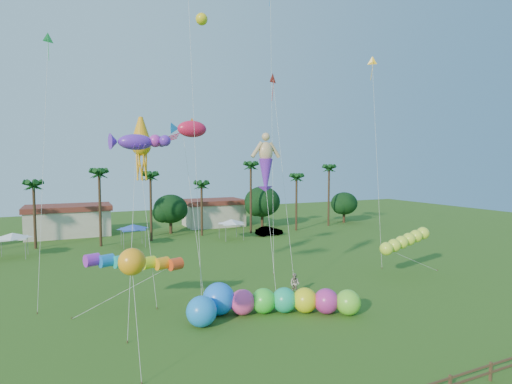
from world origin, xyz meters
name	(u,v)px	position (x,y,z in m)	size (l,w,h in m)	color
ground	(327,354)	(0.00, 0.00, 0.00)	(160.00, 160.00, 0.00)	#285116
tree_line	(188,207)	(3.57, 44.00, 4.28)	(69.46, 8.91, 11.00)	#3A2819
buildings_row	(140,219)	(-3.09, 50.00, 2.00)	(35.00, 7.00, 4.00)	beige
tent_row	(134,227)	(-6.00, 36.33, 2.75)	(31.00, 4.00, 0.60)	white
car_b	(269,231)	(14.65, 36.61, 0.71)	(1.50, 4.30, 1.42)	#4C4C54
spectator_b	(295,284)	(3.86, 10.32, 0.89)	(0.87, 0.68, 1.79)	#A79B8B
caterpillar_inflatable	(275,300)	(0.19, 6.97, 1.01)	(11.29, 6.63, 2.42)	#FF4394
blue_ball	(202,311)	(-5.53, 7.04, 1.07)	(2.13, 2.13, 2.13)	#1A87F1
rainbow_tube	(153,266)	(-8.03, 11.41, 3.46)	(9.24, 2.22, 3.95)	#EC451A
green_worm	(386,249)	(14.13, 10.34, 3.03)	(10.76, 1.97, 3.81)	#C8F035
orange_ball_kite	(132,262)	(-10.73, 2.13, 6.19)	(1.80, 1.83, 6.90)	#FF9B14
merman_kite	(266,166)	(1.75, 11.77, 11.05)	(2.08, 4.33, 13.48)	#DCB17D
fish_kite	(192,129)	(-3.00, 17.82, 14.53)	(4.34, 5.66, 15.41)	#DF1841
squid_kite	(141,146)	(-8.18, 14.65, 12.69)	(1.81, 3.95, 15.18)	#FBA114
lobster_kite	(136,142)	(-9.30, 9.97, 12.77)	(4.59, 5.23, 13.57)	#6626C2
delta_kite_red	(273,83)	(4.83, 16.37, 19.23)	(1.23, 5.29, 20.18)	red
delta_kite_yellow	(372,65)	(17.69, 16.97, 22.33)	(1.68, 4.02, 23.38)	yellow
delta_kite_green	(48,46)	(-14.90, 19.18, 21.10)	(1.76, 5.30, 22.23)	green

